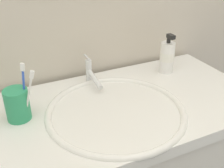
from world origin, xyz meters
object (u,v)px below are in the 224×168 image
at_px(faucet, 91,73).
at_px(toothbrush_cup, 17,105).
at_px(toothbrush_white, 29,93).
at_px(toothbrush_blue, 24,87).
at_px(soap_dispenser, 167,57).

height_order(faucet, toothbrush_cup, toothbrush_cup).
relative_size(toothbrush_cup, toothbrush_white, 0.61).
xyz_separation_m(toothbrush_blue, toothbrush_white, (0.01, -0.03, -0.01)).
distance_m(toothbrush_blue, soap_dispenser, 0.60).
bearing_deg(toothbrush_white, soap_dispenser, 10.77).
distance_m(toothbrush_cup, soap_dispenser, 0.63).
height_order(toothbrush_cup, toothbrush_blue, toothbrush_blue).
xyz_separation_m(toothbrush_cup, toothbrush_white, (0.04, -0.03, 0.05)).
distance_m(toothbrush_cup, toothbrush_blue, 0.06).
relative_size(faucet, toothbrush_blue, 0.85).
distance_m(faucet, toothbrush_blue, 0.30).
bearing_deg(toothbrush_blue, soap_dispenser, 8.25).
relative_size(toothbrush_cup, toothbrush_blue, 0.56).
height_order(faucet, toothbrush_blue, toothbrush_blue).
xyz_separation_m(faucet, soap_dispenser, (0.33, -0.04, 0.03)).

